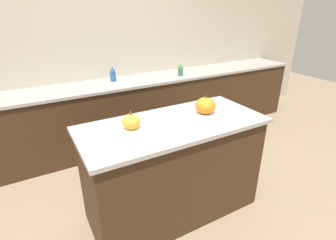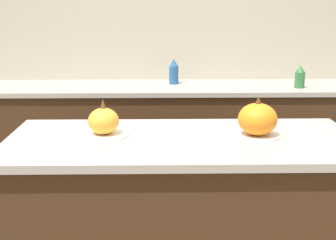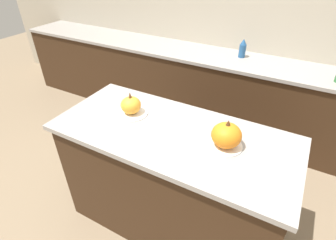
{
  "view_description": "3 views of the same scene",
  "coord_description": "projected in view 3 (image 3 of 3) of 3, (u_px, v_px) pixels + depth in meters",
  "views": [
    {
      "loc": [
        -1.04,
        -1.73,
        1.85
      ],
      "look_at": [
        -0.06,
        0.0,
        0.97
      ],
      "focal_mm": 28.0,
      "sensor_mm": 36.0,
      "label": 1
    },
    {
      "loc": [
        -0.1,
        -2.04,
        1.54
      ],
      "look_at": [
        -0.06,
        0.01,
        1.02
      ],
      "focal_mm": 50.0,
      "sensor_mm": 36.0,
      "label": 2
    },
    {
      "loc": [
        0.63,
        -1.21,
        1.96
      ],
      "look_at": [
        -0.04,
        0.01,
        1.01
      ],
      "focal_mm": 28.0,
      "sensor_mm": 36.0,
      "label": 3
    }
  ],
  "objects": [
    {
      "name": "ground_plane",
      "position": [
        171.0,
        219.0,
        2.23
      ],
      "size": [
        12.0,
        12.0,
        0.0
      ],
      "primitive_type": "plane",
      "color": "#847056"
    },
    {
      "name": "kitchen_island",
      "position": [
        172.0,
        181.0,
        1.96
      ],
      "size": [
        1.6,
        0.72,
        0.94
      ],
      "color": "#382314",
      "rests_on": "ground_plane"
    },
    {
      "name": "back_counter",
      "position": [
        232.0,
        96.0,
        3.07
      ],
      "size": [
        6.0,
        0.6,
        0.91
      ],
      "color": "#382314",
      "rests_on": "ground_plane"
    },
    {
      "name": "pumpkin_cake_left",
      "position": [
        131.0,
        106.0,
        1.85
      ],
      "size": [
        0.23,
        0.23,
        0.17
      ],
      "color": "white",
      "rests_on": "kitchen_island"
    },
    {
      "name": "pumpkin_cake_right",
      "position": [
        226.0,
        136.0,
        1.54
      ],
      "size": [
        0.21,
        0.21,
        0.19
      ],
      "color": "white",
      "rests_on": "kitchen_island"
    },
    {
      "name": "bottle_tall",
      "position": [
        243.0,
        49.0,
        2.82
      ],
      "size": [
        0.07,
        0.07,
        0.2
      ],
      "color": "#235184",
      "rests_on": "back_counter"
    },
    {
      "name": "wall_back",
      "position": [
        251.0,
        20.0,
        2.86
      ],
      "size": [
        8.0,
        0.06,
        2.5
      ],
      "color": "#B2A893",
      "rests_on": "ground_plane"
    }
  ]
}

